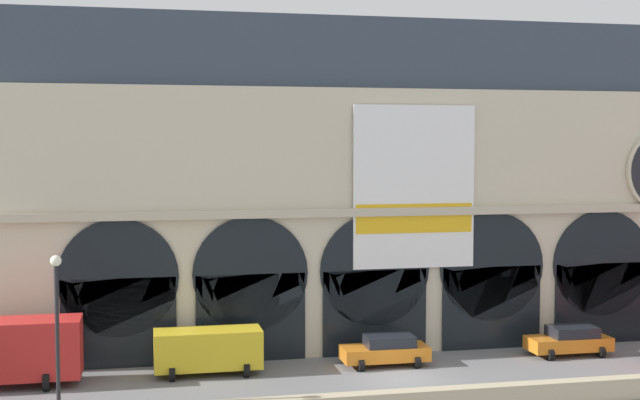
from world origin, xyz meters
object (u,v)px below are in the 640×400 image
van_midwest (208,349)px  street_lamp_quayside (57,318)px  car_center (386,350)px  car_mideast (569,340)px  box_truck_west (0,351)px

van_midwest → street_lamp_quayside: (-6.36, -6.83, 3.17)m
car_center → street_lamp_quayside: street_lamp_quayside is taller
van_midwest → car_mideast: 19.15m
car_mideast → car_center: bearing=-179.8°
van_midwest → car_mideast: (19.14, -0.14, -0.44)m
box_truck_west → street_lamp_quayside: bearing=-63.9°
box_truck_west → car_center: box_truck_west is taller
box_truck_west → street_lamp_quayside: street_lamp_quayside is taller
box_truck_west → street_lamp_quayside: (3.21, -6.54, 2.71)m
box_truck_west → car_mideast: 28.72m
van_midwest → car_center: van_midwest is taller
box_truck_west → van_midwest: 9.58m
van_midwest → car_mideast: van_midwest is taller
van_midwest → street_lamp_quayside: 9.86m
car_center → car_mideast: 10.18m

